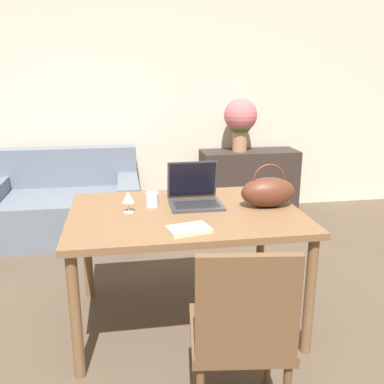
{
  "coord_description": "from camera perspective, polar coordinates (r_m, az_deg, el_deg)",
  "views": [
    {
      "loc": [
        -0.51,
        -1.82,
        1.6
      ],
      "look_at": [
        -0.1,
        0.64,
        0.88
      ],
      "focal_mm": 40.0,
      "sensor_mm": 36.0,
      "label": 1
    }
  ],
  "objects": [
    {
      "name": "flower_vase",
      "position": [
        4.73,
        6.48,
        9.61
      ],
      "size": [
        0.36,
        0.36,
        0.57
      ],
      "color": "tan",
      "rests_on": "sideboard"
    },
    {
      "name": "wall_back",
      "position": [
        4.84,
        -3.44,
        13.04
      ],
      "size": [
        10.0,
        0.06,
        2.7
      ],
      "color": "beige",
      "rests_on": "ground_plane"
    },
    {
      "name": "book",
      "position": [
        2.3,
        -0.45,
        -5.0
      ],
      "size": [
        0.25,
        0.19,
        0.02
      ],
      "rotation": [
        0.0,
        0.0,
        0.22
      ],
      "color": "beige",
      "rests_on": "dining_table"
    },
    {
      "name": "wine_glass",
      "position": [
        2.61,
        -8.51,
        -0.77
      ],
      "size": [
        0.07,
        0.07,
        0.13
      ],
      "color": "silver",
      "rests_on": "dining_table"
    },
    {
      "name": "couch",
      "position": [
        4.47,
        -16.67,
        -1.85
      ],
      "size": [
        1.48,
        0.93,
        0.82
      ],
      "color": "slate",
      "rests_on": "ground_plane"
    },
    {
      "name": "sideboard",
      "position": [
        4.91,
        7.54,
        1.3
      ],
      "size": [
        1.08,
        0.4,
        0.73
      ],
      "color": "#332823",
      "rests_on": "ground_plane"
    },
    {
      "name": "handbag",
      "position": [
        2.73,
        10.11,
        0.05
      ],
      "size": [
        0.35,
        0.18,
        0.28
      ],
      "color": "#592D1E",
      "rests_on": "dining_table"
    },
    {
      "name": "drinking_glass",
      "position": [
        2.72,
        -5.34,
        -1.01
      ],
      "size": [
        0.08,
        0.08,
        0.09
      ],
      "color": "silver",
      "rests_on": "dining_table"
    },
    {
      "name": "chair",
      "position": [
        1.96,
        6.64,
        -17.69
      ],
      "size": [
        0.49,
        0.49,
        0.92
      ],
      "rotation": [
        0.0,
        0.0,
        -0.13
      ],
      "color": "brown",
      "rests_on": "ground_plane"
    },
    {
      "name": "laptop",
      "position": [
        2.76,
        0.33,
        -0.11
      ],
      "size": [
        0.33,
        0.31,
        0.26
      ],
      "color": "#38383D",
      "rests_on": "dining_table"
    },
    {
      "name": "dining_table",
      "position": [
        2.65,
        -0.88,
        -4.19
      ],
      "size": [
        1.41,
        0.99,
        0.76
      ],
      "color": "brown",
      "rests_on": "ground_plane"
    }
  ]
}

